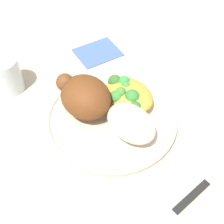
# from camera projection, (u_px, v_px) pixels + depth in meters

# --- Properties ---
(ground_plane) EXTENTS (2.00, 2.00, 0.00)m
(ground_plane) POSITION_uv_depth(u_px,v_px,m) (112.00, 120.00, 0.58)
(ground_plane) COLOR #C5B59B
(plate) EXTENTS (0.25, 0.25, 0.01)m
(plate) POSITION_uv_depth(u_px,v_px,m) (112.00, 118.00, 0.57)
(plate) COLOR beige
(plate) RESTS_ON ground_plane
(roasted_chicken) EXTENTS (0.11, 0.09, 0.07)m
(roasted_chicken) POSITION_uv_depth(u_px,v_px,m) (85.00, 96.00, 0.55)
(roasted_chicken) COLOR brown
(roasted_chicken) RESTS_ON plate
(rice_pile) EXTENTS (0.10, 0.07, 0.05)m
(rice_pile) POSITION_uv_depth(u_px,v_px,m) (129.00, 124.00, 0.52)
(rice_pile) COLOR silver
(rice_pile) RESTS_ON plate
(mac_cheese_with_broccoli) EXTENTS (0.11, 0.08, 0.04)m
(mac_cheese_with_broccoli) POSITION_uv_depth(u_px,v_px,m) (127.00, 94.00, 0.57)
(mac_cheese_with_broccoli) COLOR gold
(mac_cheese_with_broccoli) RESTS_ON plate
(fork) EXTENTS (0.02, 0.14, 0.01)m
(fork) POSITION_uv_depth(u_px,v_px,m) (170.00, 178.00, 0.49)
(fork) COLOR silver
(fork) RESTS_ON ground_plane
(knife) EXTENTS (0.02, 0.19, 0.01)m
(knife) POSITION_uv_depth(u_px,v_px,m) (175.00, 212.00, 0.45)
(knife) COLOR black
(knife) RESTS_ON ground_plane
(water_glass) EXTENTS (0.06, 0.06, 0.08)m
(water_glass) POSITION_uv_depth(u_px,v_px,m) (5.00, 75.00, 0.60)
(water_glass) COLOR silver
(water_glass) RESTS_ON ground_plane
(napkin) EXTENTS (0.10, 0.12, 0.00)m
(napkin) POSITION_uv_depth(u_px,v_px,m) (98.00, 52.00, 0.71)
(napkin) COLOR #47669E
(napkin) RESTS_ON ground_plane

